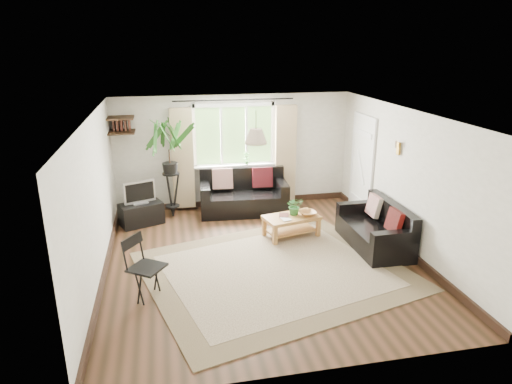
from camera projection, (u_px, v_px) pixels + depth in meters
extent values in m
plane|color=black|center=(261.00, 259.00, 7.56)|extent=(5.50, 5.50, 0.00)
plane|color=white|center=(261.00, 115.00, 6.80)|extent=(5.50, 5.50, 0.00)
cube|color=beige|center=(234.00, 151.00, 9.73)|extent=(5.00, 0.02, 2.40)
cube|color=beige|center=(318.00, 274.00, 4.62)|extent=(5.00, 0.02, 2.40)
cube|color=beige|center=(95.00, 201.00, 6.70)|extent=(0.02, 5.50, 2.40)
cube|color=beige|center=(406.00, 182.00, 7.65)|extent=(0.02, 5.50, 2.40)
cube|color=beige|center=(274.00, 271.00, 7.17)|extent=(4.55, 4.17, 0.02)
cube|color=silver|center=(362.00, 167.00, 9.29)|extent=(0.06, 0.96, 2.06)
imported|color=#2C6829|center=(295.00, 206.00, 8.34)|extent=(0.32, 0.28, 0.34)
imported|color=#A36C38|center=(308.00, 213.00, 8.34)|extent=(0.35, 0.35, 0.08)
imported|color=silver|center=(282.00, 219.00, 8.14)|extent=(0.19, 0.24, 0.02)
imported|color=#4E271F|center=(279.00, 215.00, 8.33)|extent=(0.23, 0.28, 0.02)
cube|color=black|center=(141.00, 214.00, 8.95)|extent=(0.91, 0.72, 0.43)
imported|color=#2D6023|center=(247.00, 158.00, 9.71)|extent=(0.14, 0.10, 0.27)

